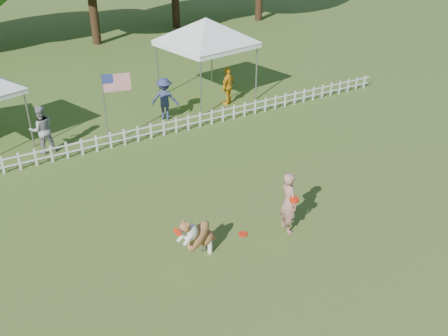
{
  "coord_description": "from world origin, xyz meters",
  "views": [
    {
      "loc": [
        -5.98,
        -8.22,
        7.54
      ],
      "look_at": [
        0.25,
        2.0,
        1.1
      ],
      "focal_mm": 40.0,
      "sensor_mm": 36.0,
      "label": 1
    }
  ],
  "objects_px": {
    "handler": "(288,202)",
    "flag_pole": "(105,111)",
    "frisbee_on_turf": "(243,234)",
    "spectator_b": "(165,99)",
    "dog": "(199,235)",
    "canopy_tent_right": "(206,60)",
    "spectator_c": "(228,86)",
    "spectator_a": "(42,129)"
  },
  "relations": [
    {
      "from": "frisbee_on_turf",
      "to": "spectator_b",
      "type": "bearing_deg",
      "value": 78.39
    },
    {
      "from": "dog",
      "to": "spectator_c",
      "type": "bearing_deg",
      "value": 35.99
    },
    {
      "from": "flag_pole",
      "to": "spectator_a",
      "type": "relative_size",
      "value": 1.56
    },
    {
      "from": "flag_pole",
      "to": "spectator_a",
      "type": "bearing_deg",
      "value": 175.02
    },
    {
      "from": "dog",
      "to": "frisbee_on_turf",
      "type": "xyz_separation_m",
      "value": [
        1.38,
        0.19,
        -0.6
      ]
    },
    {
      "from": "dog",
      "to": "spectator_c",
      "type": "height_order",
      "value": "spectator_c"
    },
    {
      "from": "frisbee_on_turf",
      "to": "spectator_c",
      "type": "height_order",
      "value": "spectator_c"
    },
    {
      "from": "spectator_b",
      "to": "canopy_tent_right",
      "type": "bearing_deg",
      "value": -119.75
    },
    {
      "from": "handler",
      "to": "flag_pole",
      "type": "xyz_separation_m",
      "value": [
        -2.18,
        7.23,
        0.46
      ]
    },
    {
      "from": "canopy_tent_right",
      "to": "spectator_c",
      "type": "relative_size",
      "value": 2.12
    },
    {
      "from": "flag_pole",
      "to": "spectator_a",
      "type": "height_order",
      "value": "flag_pole"
    },
    {
      "from": "spectator_a",
      "to": "handler",
      "type": "bearing_deg",
      "value": 119.78
    },
    {
      "from": "frisbee_on_turf",
      "to": "spectator_c",
      "type": "distance_m",
      "value": 9.33
    },
    {
      "from": "dog",
      "to": "frisbee_on_turf",
      "type": "bearing_deg",
      "value": -10.51
    },
    {
      "from": "spectator_b",
      "to": "spectator_a",
      "type": "bearing_deg",
      "value": 42.23
    },
    {
      "from": "spectator_a",
      "to": "spectator_b",
      "type": "bearing_deg",
      "value": -171.65
    },
    {
      "from": "spectator_a",
      "to": "flag_pole",
      "type": "bearing_deg",
      "value": 164.19
    },
    {
      "from": "handler",
      "to": "frisbee_on_turf",
      "type": "xyz_separation_m",
      "value": [
        -1.08,
        0.41,
        -0.83
      ]
    },
    {
      "from": "handler",
      "to": "canopy_tent_right",
      "type": "distance_m",
      "value": 10.09
    },
    {
      "from": "spectator_b",
      "to": "handler",
      "type": "bearing_deg",
      "value": 121.74
    },
    {
      "from": "handler",
      "to": "dog",
      "type": "xyz_separation_m",
      "value": [
        -2.46,
        0.22,
        -0.22
      ]
    },
    {
      "from": "frisbee_on_turf",
      "to": "spectator_b",
      "type": "height_order",
      "value": "spectator_b"
    },
    {
      "from": "canopy_tent_right",
      "to": "dog",
      "type": "bearing_deg",
      "value": -129.8
    },
    {
      "from": "frisbee_on_turf",
      "to": "spectator_b",
      "type": "xyz_separation_m",
      "value": [
        1.65,
        8.01,
        0.81
      ]
    },
    {
      "from": "dog",
      "to": "spectator_b",
      "type": "xyz_separation_m",
      "value": [
        3.02,
        8.2,
        0.21
      ]
    },
    {
      "from": "canopy_tent_right",
      "to": "frisbee_on_turf",
      "type": "bearing_deg",
      "value": -123.6
    },
    {
      "from": "handler",
      "to": "flag_pole",
      "type": "bearing_deg",
      "value": 24.19
    },
    {
      "from": "dog",
      "to": "spectator_a",
      "type": "relative_size",
      "value": 0.74
    },
    {
      "from": "spectator_a",
      "to": "spectator_c",
      "type": "bearing_deg",
      "value": -173.48
    },
    {
      "from": "spectator_c",
      "to": "frisbee_on_turf",
      "type": "bearing_deg",
      "value": 32.88
    },
    {
      "from": "dog",
      "to": "frisbee_on_turf",
      "type": "relative_size",
      "value": 5.1
    },
    {
      "from": "spectator_c",
      "to": "spectator_a",
      "type": "bearing_deg",
      "value": -22.9
    },
    {
      "from": "canopy_tent_right",
      "to": "spectator_a",
      "type": "xyz_separation_m",
      "value": [
        -7.28,
        -1.71,
        -0.83
      ]
    },
    {
      "from": "flag_pole",
      "to": "spectator_a",
      "type": "distance_m",
      "value": 2.16
    },
    {
      "from": "handler",
      "to": "spectator_c",
      "type": "height_order",
      "value": "handler"
    },
    {
      "from": "dog",
      "to": "canopy_tent_right",
      "type": "distance_m",
      "value": 10.93
    },
    {
      "from": "dog",
      "to": "spectator_b",
      "type": "height_order",
      "value": "spectator_b"
    },
    {
      "from": "frisbee_on_turf",
      "to": "flag_pole",
      "type": "height_order",
      "value": "flag_pole"
    },
    {
      "from": "spectator_a",
      "to": "spectator_b",
      "type": "distance_m",
      "value": 4.79
    },
    {
      "from": "dog",
      "to": "frisbee_on_turf",
      "type": "height_order",
      "value": "dog"
    },
    {
      "from": "frisbee_on_turf",
      "to": "spectator_a",
      "type": "distance_m",
      "value": 8.12
    },
    {
      "from": "dog",
      "to": "flag_pole",
      "type": "distance_m",
      "value": 7.05
    }
  ]
}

